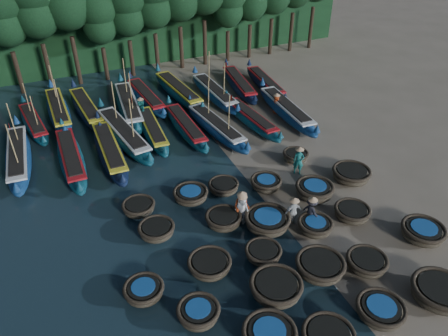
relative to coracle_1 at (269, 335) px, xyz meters
name	(u,v)px	position (x,y,z in m)	size (l,w,h in m)	color
ground	(259,195)	(3.96, 8.36, -0.41)	(120.00, 120.00, 0.00)	gray
foliage_wall	(142,6)	(3.96, 31.86, 4.59)	(40.00, 3.00, 10.00)	black
coracle_1	(269,335)	(0.00, 0.00, 0.00)	(2.21, 2.21, 0.70)	#4C432F
coracle_3	(380,310)	(4.68, -0.80, -0.02)	(2.46, 2.46, 0.67)	#4C432F
coracle_4	(439,292)	(7.51, -1.11, 0.06)	(2.67, 2.67, 0.81)	#4C432F
coracle_5	(198,313)	(-2.13, 2.03, 0.01)	(1.82, 1.82, 0.72)	#4C432F
coracle_6	(276,287)	(1.36, 1.90, 0.03)	(2.32, 2.32, 0.76)	#4C432F
coracle_7	(320,266)	(3.76, 2.15, 0.03)	(2.79, 2.79, 0.77)	#4C432F
coracle_8	(367,262)	(5.85, 1.51, 0.00)	(2.01, 2.01, 0.71)	#4C432F
coracle_9	(423,232)	(9.68, 2.02, 0.03)	(2.59, 2.59, 0.75)	#4C432F
coracle_10	(144,291)	(-3.84, 4.05, -0.04)	(2.05, 2.05, 0.64)	#4C432F
coracle_11	(210,264)	(-0.72, 4.30, -0.03)	(2.26, 2.26, 0.66)	#4C432F
coracle_12	(263,253)	(1.85, 3.97, -0.04)	(1.76, 1.76, 0.64)	#4C432F
coracle_13	(315,226)	(5.09, 4.54, 0.01)	(1.95, 1.95, 0.71)	#4C432F
coracle_14	(352,212)	(7.44, 4.65, 0.00)	(2.18, 2.18, 0.70)	#4C432F
coracle_15	(157,230)	(-2.26, 7.47, -0.01)	(1.98, 1.98, 0.68)	#4C432F
coracle_16	(223,219)	(1.09, 6.85, 0.00)	(2.26, 2.26, 0.71)	#4C432F
coracle_17	(267,221)	(3.04, 5.77, 0.07)	(2.91, 2.91, 0.82)	#4C432F
coracle_18	(315,190)	(6.65, 6.97, 0.09)	(2.57, 2.57, 0.85)	#4C432F
coracle_19	(351,174)	(9.55, 7.48, 0.03)	(2.65, 2.65, 0.76)	#4C432F
coracle_20	(139,207)	(-2.62, 9.59, -0.04)	(1.78, 1.78, 0.65)	#4C432F
coracle_21	(191,195)	(0.27, 9.48, -0.02)	(2.07, 2.07, 0.66)	#4C432F
coracle_22	(224,187)	(2.24, 9.46, -0.04)	(1.97, 1.97, 0.64)	#4C432F
coracle_23	(266,183)	(4.56, 8.74, 0.00)	(1.82, 1.82, 0.70)	#4C432F
coracle_24	(296,156)	(7.66, 10.59, -0.04)	(1.82, 1.82, 0.63)	#4C432F
long_boat_0	(18,157)	(-8.21, 17.05, 0.18)	(1.83, 8.63, 3.67)	navy
long_boat_1	(71,158)	(-5.25, 15.67, 0.15)	(1.47, 8.28, 1.46)	#0D4A4F
long_boat_2	(110,150)	(-2.91, 15.57, 0.16)	(1.54, 8.43, 1.48)	#0F1938
long_boat_3	(124,134)	(-1.65, 17.21, 0.21)	(2.91, 8.97, 3.85)	#0D4A4F
long_boat_4	(152,130)	(0.32, 17.18, 0.10)	(1.69, 7.53, 1.33)	#0D4A4F
long_boat_5	(186,126)	(2.56, 16.67, 0.11)	(1.46, 7.69, 1.35)	#0D4A4F
long_boat_6	(216,127)	(4.43, 15.73, 0.15)	(2.44, 8.14, 3.48)	navy
long_boat_7	(251,119)	(7.21, 15.91, 0.10)	(1.99, 7.56, 1.34)	#0D4A4F
long_boat_8	(286,110)	(10.15, 15.96, 0.18)	(1.87, 8.73, 1.54)	navy
long_boat_9	(34,123)	(-7.03, 21.51, 0.08)	(2.20, 7.20, 3.08)	#0D4A4F
long_boat_10	(59,111)	(-5.21, 22.59, 0.17)	(1.61, 8.53, 3.62)	navy
long_boat_11	(87,109)	(-3.28, 22.15, 0.15)	(2.12, 8.21, 1.45)	#0F1938
long_boat_12	(129,106)	(-0.32, 21.20, 0.21)	(2.37, 9.03, 3.85)	#0D4A4F
long_boat_13	(146,97)	(1.30, 22.37, 0.12)	(2.01, 7.90, 1.39)	navy
long_boat_14	(178,91)	(3.95, 22.30, 0.18)	(2.42, 8.72, 1.54)	#0D4A4F
long_boat_15	(215,93)	(6.46, 20.85, 0.16)	(1.79, 8.41, 3.57)	navy
long_boat_16	(239,84)	(9.02, 21.69, 0.14)	(2.41, 8.02, 1.42)	#0F1938
long_boat_17	(265,83)	(11.09, 20.97, 0.12)	(1.99, 7.75, 1.37)	#0F1938
fisherman_0	(242,208)	(2.09, 6.78, 0.48)	(0.89, 0.96, 1.85)	silver
fisherman_1	(299,160)	(7.05, 9.35, 0.56)	(0.76, 0.71, 1.95)	#17615C
fisherman_2	(242,206)	(2.09, 6.83, 0.53)	(1.08, 1.09, 1.97)	#C6431A
fisherman_3	(311,210)	(5.25, 5.22, 0.43)	(0.86, 1.15, 1.78)	black
fisherman_4	(293,211)	(4.39, 5.56, 0.45)	(0.93, 0.52, 1.76)	silver
fisherman_5	(141,109)	(0.29, 19.86, 0.46)	(0.60, 1.58, 1.87)	#17615C
fisherman_6	(276,103)	(9.78, 16.84, 0.42)	(0.81, 0.87, 1.70)	#C6431A
tree_5	(97,9)	(-0.54, 28.36, 5.56)	(3.68, 3.68, 8.68)	black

